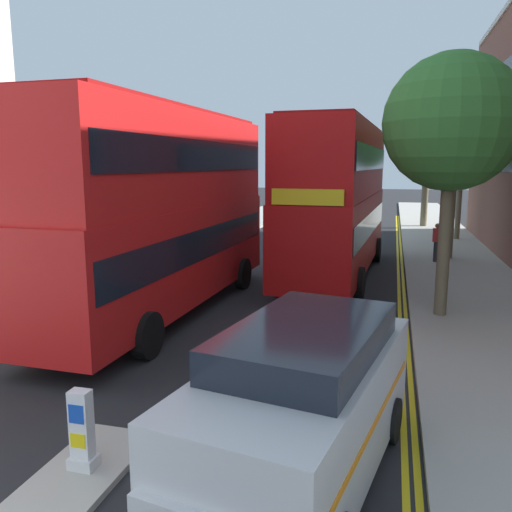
{
  "coord_description": "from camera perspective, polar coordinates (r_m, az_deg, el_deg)",
  "views": [
    {
      "loc": [
        3.91,
        -1.87,
        4.17
      ],
      "look_at": [
        0.5,
        11.0,
        1.8
      ],
      "focal_mm": 36.21,
      "sensor_mm": 36.0,
      "label": 1
    }
  ],
  "objects": [
    {
      "name": "street_tree_mid",
      "position": [
        30.24,
        21.98,
        12.84
      ],
      "size": [
        3.13,
        3.13,
        7.47
      ],
      "color": "#6B6047",
      "rests_on": "sidewalk_right"
    },
    {
      "name": "pedestrian_far",
      "position": [
        22.81,
        19.33,
        1.5
      ],
      "size": [
        0.34,
        0.22,
        1.62
      ],
      "color": "#2D2D38",
      "rests_on": "sidewalk_right"
    },
    {
      "name": "sidewalk_left",
      "position": [
        21.08,
        -15.09,
        -1.48
      ],
      "size": [
        4.0,
        80.0,
        0.14
      ],
      "primitive_type": "cube",
      "color": "#ADA89E",
      "rests_on": "ground"
    },
    {
      "name": "double_decker_bus_oncoming",
      "position": [
        19.47,
        9.0,
        6.61
      ],
      "size": [
        3.18,
        10.91,
        5.64
      ],
      "color": "#B20F0F",
      "rests_on": "ground"
    },
    {
      "name": "sidewalk_right",
      "position": [
        18.51,
        22.53,
        -3.49
      ],
      "size": [
        4.0,
        80.0,
        0.14
      ],
      "primitive_type": "cube",
      "color": "#ADA89E",
      "rests_on": "ground"
    },
    {
      "name": "street_tree_far",
      "position": [
        14.52,
        20.83,
        13.5
      ],
      "size": [
        3.51,
        3.51,
        6.84
      ],
      "color": "#6B6047",
      "rests_on": "sidewalk_right"
    },
    {
      "name": "double_decker_bus_away",
      "position": [
        14.54,
        -10.34,
        5.43
      ],
      "size": [
        3.03,
        10.87,
        5.64
      ],
      "color": "red",
      "rests_on": "ground"
    },
    {
      "name": "traffic_island",
      "position": [
        7.98,
        -18.43,
        -21.56
      ],
      "size": [
        1.1,
        2.2,
        0.1
      ],
      "primitive_type": "cube",
      "color": "#ADA89E",
      "rests_on": "ground"
    },
    {
      "name": "taxi_minivan",
      "position": [
        7.0,
        4.89,
        -16.2
      ],
      "size": [
        2.72,
        5.07,
        2.12
      ],
      "color": "silver",
      "rests_on": "ground"
    },
    {
      "name": "street_tree_near",
      "position": [
        23.86,
        21.2,
        13.08
      ],
      "size": [
        3.14,
        3.14,
        7.2
      ],
      "color": "#6B6047",
      "rests_on": "sidewalk_right"
    },
    {
      "name": "kerb_line_outer",
      "position": [
        16.41,
        16.11,
        -5.02
      ],
      "size": [
        0.1,
        56.0,
        0.01
      ],
      "primitive_type": "cube",
      "color": "yellow",
      "rests_on": "ground"
    },
    {
      "name": "keep_left_bollard",
      "position": [
        7.7,
        -18.68,
        -18.01
      ],
      "size": [
        0.36,
        0.28,
        1.11
      ],
      "color": "silver",
      "rests_on": "traffic_island"
    },
    {
      "name": "street_tree_distant",
      "position": [
        35.96,
        18.42,
        11.31
      ],
      "size": [
        2.83,
        2.83,
        6.63
      ],
      "color": "#6B6047",
      "rests_on": "sidewalk_right"
    },
    {
      "name": "kerb_line_inner",
      "position": [
        16.41,
        15.55,
        -4.99
      ],
      "size": [
        0.1,
        56.0,
        0.01
      ],
      "primitive_type": "cube",
      "color": "yellow",
      "rests_on": "ground"
    }
  ]
}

